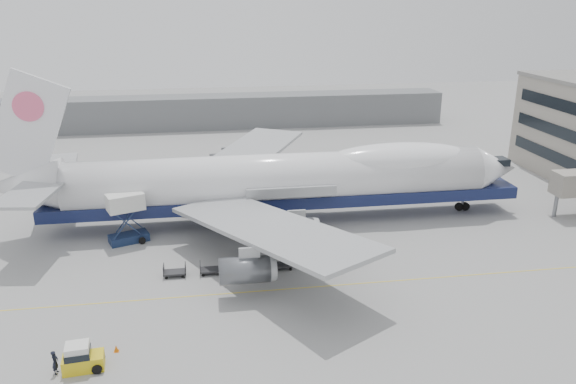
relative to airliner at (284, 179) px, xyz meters
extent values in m
plane|color=gray|center=(-0.64, -12.00, -5.62)|extent=(260.00, 260.00, 0.00)
cube|color=gold|center=(-0.64, -18.00, -5.62)|extent=(60.00, 0.15, 0.01)
cylinder|color=slate|center=(35.36, -4.00, -4.12)|extent=(0.50, 0.50, 3.00)
cube|color=slate|center=(-10.64, 58.00, -2.12)|extent=(110.00, 8.00, 7.00)
cylinder|color=white|center=(-0.64, 0.00, 0.08)|extent=(52.00, 6.40, 6.40)
cube|color=#111940|center=(0.36, 0.00, -2.48)|extent=(60.00, 5.76, 1.50)
cone|color=white|center=(28.36, 0.00, 0.08)|extent=(6.00, 6.40, 6.40)
cone|color=white|center=(-31.14, 0.00, 0.68)|extent=(9.00, 6.40, 6.40)
ellipsoid|color=white|center=(14.96, 0.00, 1.84)|extent=(20.67, 5.78, 4.56)
cube|color=white|center=(-29.64, 0.00, 7.58)|extent=(10.52, 0.50, 13.56)
cylinder|color=#F05D85|center=(-29.14, 0.00, 10.08)|extent=(3.40, 0.30, 3.40)
cube|color=#9EA0A3|center=(-3.64, -14.28, -0.52)|extent=(20.35, 26.74, 2.26)
cube|color=#9EA0A3|center=(-3.64, 14.28, -0.52)|extent=(20.35, 26.74, 2.26)
cylinder|color=#595B60|center=(-6.64, 19.00, -2.72)|extent=(4.80, 2.60, 2.60)
cylinder|color=#595B60|center=(-0.64, 10.00, -2.72)|extent=(4.80, 2.60, 2.60)
cylinder|color=#595B60|center=(-0.64, -10.00, -2.72)|extent=(4.80, 2.60, 2.60)
cylinder|color=#595B60|center=(-6.64, -19.00, -2.72)|extent=(4.80, 2.60, 2.60)
cylinder|color=slate|center=(24.36, 0.00, -4.37)|extent=(0.36, 0.36, 2.50)
cylinder|color=black|center=(24.36, 0.00, -5.07)|extent=(1.10, 0.45, 1.10)
cylinder|color=slate|center=(-3.64, -3.00, -4.37)|extent=(0.36, 0.36, 2.50)
cylinder|color=black|center=(-3.64, -3.00, -5.07)|extent=(1.10, 0.45, 1.10)
cylinder|color=slate|center=(-3.64, 3.00, -4.37)|extent=(0.36, 0.36, 2.50)
cylinder|color=black|center=(-3.64, 3.00, -5.07)|extent=(1.10, 0.45, 1.10)
cube|color=#182749|center=(-19.12, -3.81, -5.14)|extent=(4.91, 3.58, 0.98)
cube|color=silver|center=(-19.12, -3.81, -0.62)|extent=(4.64, 3.62, 1.95)
cube|color=#182749|center=(-19.12, -4.79, -2.82)|extent=(3.01, 1.25, 3.51)
cube|color=#182749|center=(-19.12, -2.83, -2.82)|extent=(3.01, 1.25, 3.51)
cube|color=slate|center=(-19.12, -2.39, -0.62)|extent=(2.37, 1.76, 0.15)
cylinder|color=black|center=(-20.72, -4.70, -5.22)|extent=(0.80, 0.31, 0.80)
cylinder|color=black|center=(-20.72, -2.92, -5.22)|extent=(0.80, 0.31, 0.80)
cylinder|color=black|center=(-17.52, -4.70, -5.22)|extent=(0.80, 0.31, 0.80)
cylinder|color=black|center=(-17.52, -2.92, -5.22)|extent=(0.80, 0.31, 0.80)
cube|color=gold|center=(-19.87, -28.10, -5.02)|extent=(3.20, 1.93, 1.20)
cube|color=silver|center=(-20.19, -28.13, -3.93)|extent=(1.89, 1.69, 1.09)
cube|color=black|center=(-20.19, -28.13, -4.15)|extent=(2.01, 1.81, 0.55)
cylinder|color=black|center=(-20.96, -28.81, -5.24)|extent=(0.76, 0.33, 0.76)
cylinder|color=black|center=(-20.96, -27.39, -5.24)|extent=(0.76, 0.33, 0.76)
cylinder|color=black|center=(-18.77, -28.81, -5.24)|extent=(0.76, 0.33, 0.76)
cylinder|color=black|center=(-18.77, -27.39, -5.24)|extent=(0.76, 0.33, 0.76)
imported|color=black|center=(-21.87, -28.30, -4.65)|extent=(0.52, 0.74, 1.95)
cone|color=#D6620B|center=(-17.71, -26.12, -5.32)|extent=(0.39, 0.39, 0.61)
cube|color=#D6620B|center=(-17.71, -26.12, -5.61)|extent=(0.41, 0.41, 0.03)
cube|color=#2D2D30|center=(-13.47, -13.51, -5.17)|extent=(2.30, 1.35, 0.18)
cube|color=#2D2D30|center=(-14.57, -13.51, -4.77)|extent=(0.08, 1.35, 0.90)
cube|color=#2D2D30|center=(-12.37, -13.51, -4.77)|extent=(0.08, 1.35, 0.90)
cylinder|color=black|center=(-14.32, -14.06, -5.47)|extent=(0.30, 0.12, 0.30)
cylinder|color=black|center=(-14.32, -12.96, -5.47)|extent=(0.30, 0.12, 0.30)
cylinder|color=black|center=(-12.62, -14.06, -5.47)|extent=(0.30, 0.12, 0.30)
cylinder|color=black|center=(-12.62, -12.96, -5.47)|extent=(0.30, 0.12, 0.30)
cube|color=#2D2D30|center=(-9.74, -13.51, -5.17)|extent=(2.30, 1.35, 0.18)
cube|color=#2D2D30|center=(-10.84, -13.51, -4.77)|extent=(0.08, 1.35, 0.90)
cube|color=#2D2D30|center=(-8.64, -13.51, -4.77)|extent=(0.08, 1.35, 0.90)
cylinder|color=black|center=(-10.59, -14.06, -5.47)|extent=(0.30, 0.12, 0.30)
cylinder|color=black|center=(-10.59, -12.96, -5.47)|extent=(0.30, 0.12, 0.30)
cylinder|color=black|center=(-8.89, -14.06, -5.47)|extent=(0.30, 0.12, 0.30)
cylinder|color=black|center=(-8.89, -12.96, -5.47)|extent=(0.30, 0.12, 0.30)
cube|color=#2D2D30|center=(-6.02, -13.51, -5.17)|extent=(2.30, 1.35, 0.18)
cube|color=#2D2D30|center=(-7.12, -13.51, -4.77)|extent=(0.08, 1.35, 0.90)
cube|color=#2D2D30|center=(-4.92, -13.51, -4.77)|extent=(0.08, 1.35, 0.90)
cylinder|color=black|center=(-6.87, -14.06, -5.47)|extent=(0.30, 0.12, 0.30)
cylinder|color=black|center=(-6.87, -12.96, -5.47)|extent=(0.30, 0.12, 0.30)
cylinder|color=black|center=(-5.17, -14.06, -5.47)|extent=(0.30, 0.12, 0.30)
cylinder|color=black|center=(-5.17, -12.96, -5.47)|extent=(0.30, 0.12, 0.30)
cube|color=#2D2D30|center=(-2.30, -13.51, -5.17)|extent=(2.30, 1.35, 0.18)
cube|color=#2D2D30|center=(-3.40, -13.51, -4.77)|extent=(0.08, 1.35, 0.90)
cube|color=#2D2D30|center=(-1.20, -13.51, -4.77)|extent=(0.08, 1.35, 0.90)
cylinder|color=black|center=(-3.15, -14.06, -5.47)|extent=(0.30, 0.12, 0.30)
cylinder|color=black|center=(-3.15, -12.96, -5.47)|extent=(0.30, 0.12, 0.30)
cylinder|color=black|center=(-1.45, -14.06, -5.47)|extent=(0.30, 0.12, 0.30)
cylinder|color=black|center=(-1.45, -12.96, -5.47)|extent=(0.30, 0.12, 0.30)
cube|color=#2D2D30|center=(1.43, -13.51, -5.17)|extent=(2.30, 1.35, 0.18)
cube|color=#2D2D30|center=(0.33, -13.51, -4.77)|extent=(0.08, 1.35, 0.90)
cube|color=#2D2D30|center=(2.53, -13.51, -4.77)|extent=(0.08, 1.35, 0.90)
cylinder|color=black|center=(0.58, -14.06, -5.47)|extent=(0.30, 0.12, 0.30)
cylinder|color=black|center=(0.58, -12.96, -5.47)|extent=(0.30, 0.12, 0.30)
cylinder|color=black|center=(2.28, -14.06, -5.47)|extent=(0.30, 0.12, 0.30)
cylinder|color=black|center=(2.28, -12.96, -5.47)|extent=(0.30, 0.12, 0.30)
cube|color=#2D2D30|center=(5.15, -13.51, -5.17)|extent=(2.30, 1.35, 0.18)
cube|color=#2D2D30|center=(4.05, -13.51, -4.77)|extent=(0.08, 1.35, 0.90)
cube|color=#2D2D30|center=(6.25, -13.51, -4.77)|extent=(0.08, 1.35, 0.90)
cylinder|color=black|center=(4.30, -14.06, -5.47)|extent=(0.30, 0.12, 0.30)
cylinder|color=black|center=(4.30, -12.96, -5.47)|extent=(0.30, 0.12, 0.30)
cylinder|color=black|center=(6.00, -14.06, -5.47)|extent=(0.30, 0.12, 0.30)
cylinder|color=black|center=(6.00, -12.96, -5.47)|extent=(0.30, 0.12, 0.30)
camera|label=1|loc=(-9.89, -66.68, 21.47)|focal=35.00mm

